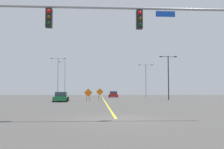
{
  "coord_description": "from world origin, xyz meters",
  "views": [
    {
      "loc": [
        -0.99,
        -13.56,
        1.53
      ],
      "look_at": [
        1.12,
        23.49,
        3.95
      ],
      "focal_mm": 39.86,
      "sensor_mm": 36.0,
      "label": 1
    }
  ],
  "objects_px": {
    "street_lamp_far_right": "(168,74)",
    "construction_sign_left_shoulder": "(88,93)",
    "car_green_far": "(61,97)",
    "construction_sign_left_lane": "(100,92)",
    "car_red_distant": "(113,94)",
    "traffic_signal_assembly": "(54,26)",
    "street_lamp_near_left": "(58,74)",
    "street_lamp_mid_left": "(65,77)",
    "street_lamp_mid_right": "(146,78)"
  },
  "relations": [
    {
      "from": "street_lamp_near_left",
      "to": "street_lamp_far_right",
      "type": "relative_size",
      "value": 1.28
    },
    {
      "from": "street_lamp_far_right",
      "to": "construction_sign_left_shoulder",
      "type": "bearing_deg",
      "value": -168.56
    },
    {
      "from": "construction_sign_left_lane",
      "to": "car_red_distant",
      "type": "height_order",
      "value": "construction_sign_left_lane"
    },
    {
      "from": "street_lamp_far_right",
      "to": "construction_sign_left_shoulder",
      "type": "xyz_separation_m",
      "value": [
        -13.1,
        -2.65,
        -3.21
      ]
    },
    {
      "from": "street_lamp_mid_left",
      "to": "car_green_far",
      "type": "bearing_deg",
      "value": -83.11
    },
    {
      "from": "traffic_signal_assembly",
      "to": "car_red_distant",
      "type": "height_order",
      "value": "traffic_signal_assembly"
    },
    {
      "from": "street_lamp_mid_left",
      "to": "car_red_distant",
      "type": "bearing_deg",
      "value": -41.69
    },
    {
      "from": "street_lamp_near_left",
      "to": "car_green_far",
      "type": "xyz_separation_m",
      "value": [
        4.45,
        -24.67,
        -4.84
      ]
    },
    {
      "from": "traffic_signal_assembly",
      "to": "street_lamp_far_right",
      "type": "xyz_separation_m",
      "value": [
        14.07,
        26.87,
        -0.69
      ]
    },
    {
      "from": "street_lamp_mid_left",
      "to": "street_lamp_near_left",
      "type": "xyz_separation_m",
      "value": [
        -0.27,
        -9.96,
        0.18
      ]
    },
    {
      "from": "street_lamp_far_right",
      "to": "construction_sign_left_lane",
      "type": "xyz_separation_m",
      "value": [
        -11.33,
        0.73,
        -3.12
      ]
    },
    {
      "from": "street_lamp_far_right",
      "to": "car_red_distant",
      "type": "relative_size",
      "value": 1.69
    },
    {
      "from": "construction_sign_left_shoulder",
      "to": "car_green_far",
      "type": "relative_size",
      "value": 0.4
    },
    {
      "from": "car_green_far",
      "to": "traffic_signal_assembly",
      "type": "bearing_deg",
      "value": -82.89
    },
    {
      "from": "street_lamp_mid_left",
      "to": "car_green_far",
      "type": "height_order",
      "value": "street_lamp_mid_left"
    },
    {
      "from": "street_lamp_mid_left",
      "to": "street_lamp_far_right",
      "type": "xyz_separation_m",
      "value": [
        20.97,
        -29.6,
        -0.95
      ]
    },
    {
      "from": "car_green_far",
      "to": "street_lamp_mid_left",
      "type": "bearing_deg",
      "value": 96.89
    },
    {
      "from": "street_lamp_near_left",
      "to": "car_red_distant",
      "type": "xyz_separation_m",
      "value": [
        13.22,
        -1.58,
        -4.82
      ]
    },
    {
      "from": "street_lamp_near_left",
      "to": "construction_sign_left_lane",
      "type": "height_order",
      "value": "street_lamp_near_left"
    },
    {
      "from": "traffic_signal_assembly",
      "to": "car_green_far",
      "type": "relative_size",
      "value": 3.27
    },
    {
      "from": "street_lamp_mid_left",
      "to": "car_red_distant",
      "type": "xyz_separation_m",
      "value": [
        12.95,
        -11.54,
        -4.64
      ]
    },
    {
      "from": "street_lamp_mid_left",
      "to": "construction_sign_left_lane",
      "type": "relative_size",
      "value": 5.01
    },
    {
      "from": "street_lamp_far_right",
      "to": "construction_sign_left_lane",
      "type": "bearing_deg",
      "value": 176.32
    },
    {
      "from": "construction_sign_left_lane",
      "to": "traffic_signal_assembly",
      "type": "bearing_deg",
      "value": -95.66
    },
    {
      "from": "street_lamp_mid_right",
      "to": "street_lamp_mid_left",
      "type": "xyz_separation_m",
      "value": [
        -20.64,
        11.95,
        0.67
      ]
    },
    {
      "from": "street_lamp_mid_right",
      "to": "street_lamp_far_right",
      "type": "height_order",
      "value": "street_lamp_mid_right"
    },
    {
      "from": "street_lamp_mid_left",
      "to": "street_lamp_near_left",
      "type": "relative_size",
      "value": 1.04
    },
    {
      "from": "traffic_signal_assembly",
      "to": "construction_sign_left_shoulder",
      "type": "height_order",
      "value": "traffic_signal_assembly"
    },
    {
      "from": "street_lamp_mid_left",
      "to": "construction_sign_left_shoulder",
      "type": "xyz_separation_m",
      "value": [
        7.87,
        -32.25,
        -4.16
      ]
    },
    {
      "from": "construction_sign_left_shoulder",
      "to": "car_green_far",
      "type": "xyz_separation_m",
      "value": [
        -3.69,
        -2.38,
        -0.51
      ]
    },
    {
      "from": "street_lamp_mid_left",
      "to": "car_green_far",
      "type": "relative_size",
      "value": 2.11
    },
    {
      "from": "construction_sign_left_shoulder",
      "to": "construction_sign_left_lane",
      "type": "distance_m",
      "value": 3.82
    },
    {
      "from": "car_green_far",
      "to": "car_red_distant",
      "type": "distance_m",
      "value": 24.7
    },
    {
      "from": "car_red_distant",
      "to": "traffic_signal_assembly",
      "type": "bearing_deg",
      "value": -97.66
    },
    {
      "from": "car_red_distant",
      "to": "street_lamp_far_right",
      "type": "bearing_deg",
      "value": -66.04
    },
    {
      "from": "traffic_signal_assembly",
      "to": "construction_sign_left_shoulder",
      "type": "relative_size",
      "value": 8.18
    },
    {
      "from": "street_lamp_near_left",
      "to": "street_lamp_mid_left",
      "type": "bearing_deg",
      "value": 88.47
    },
    {
      "from": "traffic_signal_assembly",
      "to": "street_lamp_near_left",
      "type": "distance_m",
      "value": 47.06
    },
    {
      "from": "traffic_signal_assembly",
      "to": "street_lamp_near_left",
      "type": "relative_size",
      "value": 1.61
    },
    {
      "from": "traffic_signal_assembly",
      "to": "street_lamp_mid_left",
      "type": "distance_m",
      "value": 56.88
    },
    {
      "from": "street_lamp_mid_right",
      "to": "street_lamp_near_left",
      "type": "distance_m",
      "value": 21.02
    },
    {
      "from": "car_green_far",
      "to": "car_red_distant",
      "type": "relative_size",
      "value": 1.07
    },
    {
      "from": "car_red_distant",
      "to": "street_lamp_near_left",
      "type": "bearing_deg",
      "value": 173.19
    },
    {
      "from": "street_lamp_far_right",
      "to": "street_lamp_mid_right",
      "type": "bearing_deg",
      "value": 91.08
    },
    {
      "from": "street_lamp_mid_right",
      "to": "construction_sign_left_shoulder",
      "type": "distance_m",
      "value": 24.23
    },
    {
      "from": "construction_sign_left_lane",
      "to": "car_red_distant",
      "type": "bearing_deg",
      "value": 79.2
    },
    {
      "from": "construction_sign_left_lane",
      "to": "car_green_far",
      "type": "height_order",
      "value": "construction_sign_left_lane"
    },
    {
      "from": "car_red_distant",
      "to": "car_green_far",
      "type": "bearing_deg",
      "value": -110.79
    },
    {
      "from": "street_lamp_mid_right",
      "to": "construction_sign_left_shoulder",
      "type": "xyz_separation_m",
      "value": [
        -12.77,
        -20.29,
        -3.49
      ]
    },
    {
      "from": "traffic_signal_assembly",
      "to": "construction_sign_left_shoulder",
      "type": "xyz_separation_m",
      "value": [
        0.96,
        24.22,
        -3.9
      ]
    }
  ]
}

